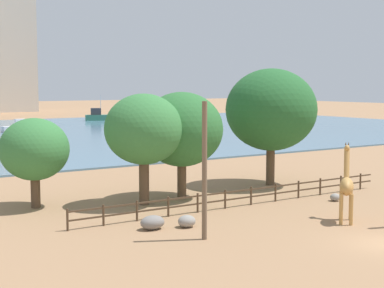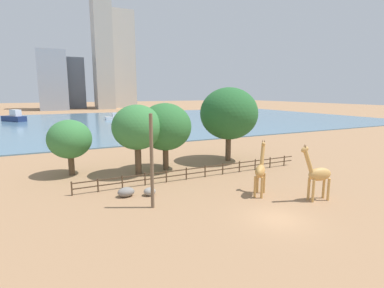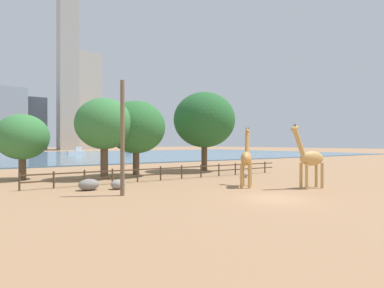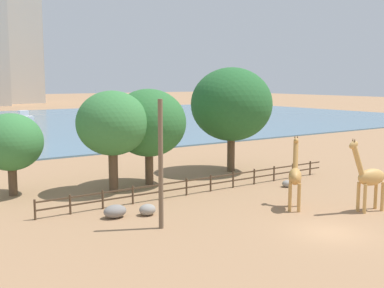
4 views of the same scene
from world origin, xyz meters
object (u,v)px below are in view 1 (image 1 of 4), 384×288
object	(u,v)px
tree_left_large	(34,150)
tree_left_small	(271,110)
utility_pole	(204,171)
boat_barge	(17,127)
tree_center_broad	(182,130)
tree_right_tall	(144,130)
boat_tug	(99,116)
boulder_small	(152,222)
boulder_near_fence	(187,221)
boulder_by_pole	(335,197)
giraffe_tall	(347,186)

from	to	relation	value
tree_left_large	tree_left_small	distance (m)	19.77
utility_pole	boat_barge	distance (m)	78.24
utility_pole	tree_left_large	world-z (taller)	utility_pole
tree_center_broad	tree_right_tall	xyz separation A→B (m)	(-3.53, -0.63, 0.18)
boat_tug	boat_barge	xyz separation A→B (m)	(-25.78, -22.88, -0.22)
boulder_small	boat_tug	world-z (taller)	boat_tug
tree_left_small	tree_right_tall	bearing A→B (deg)	-173.97
boulder_near_fence	tree_left_large	world-z (taller)	tree_left_large
utility_pole	tree_center_broad	world-z (taller)	tree_center_broad
boulder_near_fence	tree_center_broad	size ratio (longest dim) A/B	0.14
tree_left_large	tree_right_tall	size ratio (longest dim) A/B	0.79
tree_center_broad	tree_left_small	world-z (taller)	tree_left_small
boulder_small	tree_right_tall	xyz separation A→B (m)	(3.05, 6.60, 4.88)
boulder_small	tree_center_broad	world-z (taller)	tree_center_broad
boulder_by_pole	tree_center_broad	size ratio (longest dim) A/B	0.10
boulder_near_fence	boat_barge	size ratio (longest dim) A/B	0.21
boulder_near_fence	tree_right_tall	size ratio (longest dim) A/B	0.14
boulder_by_pole	tree_right_tall	xyz separation A→B (m)	(-12.21, 6.52, 5.02)
giraffe_tall	tree_right_tall	bearing A→B (deg)	81.57
boulder_small	boulder_near_fence	bearing A→B (deg)	-18.24
boat_barge	tree_left_small	bearing A→B (deg)	86.88
utility_pole	boulder_by_pole	size ratio (longest dim) A/B	9.84
tree_left_small	boat_tug	distance (m)	91.93
boulder_near_fence	tree_left_large	distance (m)	12.40
tree_center_broad	boat_tug	bearing A→B (deg)	69.46
boulder_near_fence	boulder_small	bearing A→B (deg)	161.76
boat_tug	giraffe_tall	bearing A→B (deg)	-84.19
boulder_near_fence	tree_left_small	distance (m)	17.39
tree_left_small	boulder_near_fence	bearing A→B (deg)	-148.23
tree_right_tall	boat_tug	xyz separation A→B (m)	(36.97, 89.90, -4.12)
tree_right_tall	boat_barge	bearing A→B (deg)	80.52
giraffe_tall	boulder_near_fence	distance (m)	10.09
tree_right_tall	boat_barge	world-z (taller)	tree_right_tall
giraffe_tall	tree_left_small	size ratio (longest dim) A/B	0.49
tree_left_small	boat_tug	size ratio (longest dim) A/B	1.42
utility_pole	boat_barge	size ratio (longest dim) A/B	1.45
tree_left_small	boat_tug	world-z (taller)	tree_left_small
boulder_small	tree_left_small	bearing A→B (deg)	26.64
giraffe_tall	tree_left_large	world-z (taller)	tree_left_large
giraffe_tall	boulder_small	bearing A→B (deg)	113.15
giraffe_tall	boulder_by_pole	xyz separation A→B (m)	(4.30, 4.90, -1.97)
boulder_small	tree_left_small	distance (m)	18.70
boulder_near_fence	tree_center_broad	bearing A→B (deg)	59.62
boulder_near_fence	boulder_by_pole	world-z (taller)	boulder_near_fence
tree_left_large	tree_center_broad	bearing A→B (deg)	-13.87
tree_right_tall	boulder_small	bearing A→B (deg)	-114.82
boat_barge	boulder_near_fence	bearing A→B (deg)	76.09
tree_left_large	boat_barge	size ratio (longest dim) A/B	1.19
giraffe_tall	tree_center_broad	xyz separation A→B (m)	(-4.38, 12.04, 2.87)
tree_center_broad	boat_barge	xyz separation A→B (m)	(7.66, 66.40, -4.16)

